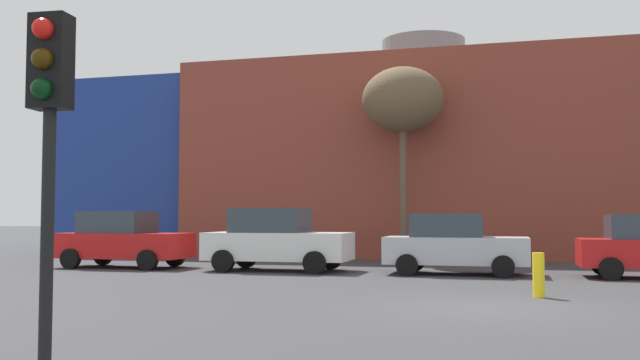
{
  "coord_description": "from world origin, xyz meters",
  "views": [
    {
      "loc": [
        0.17,
        -12.96,
        1.63
      ],
      "look_at": [
        -4.94,
        6.38,
        2.73
      ],
      "focal_mm": 38.6,
      "sensor_mm": 36.0,
      "label": 1
    }
  ],
  "objects_px": {
    "parked_car_0": "(122,240)",
    "bare_tree_0": "(403,101)",
    "traffic_light_near_left": "(48,112)",
    "bollard_yellow_0": "(539,275)",
    "parked_car_1": "(276,240)",
    "parked_car_2": "(454,244)"
  },
  "relations": [
    {
      "from": "parked_car_1",
      "to": "bare_tree_0",
      "type": "relative_size",
      "value": 0.61
    },
    {
      "from": "traffic_light_near_left",
      "to": "bollard_yellow_0",
      "type": "xyz_separation_m",
      "value": [
        4.8,
        9.31,
        -2.16
      ]
    },
    {
      "from": "traffic_light_near_left",
      "to": "bare_tree_0",
      "type": "height_order",
      "value": "bare_tree_0"
    },
    {
      "from": "parked_car_2",
      "to": "bare_tree_0",
      "type": "relative_size",
      "value": 0.56
    },
    {
      "from": "parked_car_2",
      "to": "traffic_light_near_left",
      "type": "xyz_separation_m",
      "value": [
        -2.74,
        -14.61,
        1.74
      ]
    },
    {
      "from": "parked_car_1",
      "to": "bollard_yellow_0",
      "type": "height_order",
      "value": "parked_car_1"
    },
    {
      "from": "traffic_light_near_left",
      "to": "bollard_yellow_0",
      "type": "distance_m",
      "value": 10.69
    },
    {
      "from": "traffic_light_near_left",
      "to": "parked_car_1",
      "type": "bearing_deg",
      "value": -173.88
    },
    {
      "from": "parked_car_0",
      "to": "traffic_light_near_left",
      "type": "relative_size",
      "value": 1.19
    },
    {
      "from": "bare_tree_0",
      "to": "parked_car_2",
      "type": "bearing_deg",
      "value": -66.87
    },
    {
      "from": "parked_car_0",
      "to": "bollard_yellow_0",
      "type": "height_order",
      "value": "parked_car_0"
    },
    {
      "from": "parked_car_0",
      "to": "bollard_yellow_0",
      "type": "bearing_deg",
      "value": -22.63
    },
    {
      "from": "parked_car_2",
      "to": "bare_tree_0",
      "type": "distance_m",
      "value": 7.41
    },
    {
      "from": "parked_car_1",
      "to": "traffic_light_near_left",
      "type": "distance_m",
      "value": 14.93
    },
    {
      "from": "parked_car_0",
      "to": "parked_car_1",
      "type": "distance_m",
      "value": 5.29
    },
    {
      "from": "parked_car_1",
      "to": "parked_car_2",
      "type": "bearing_deg",
      "value": 0.0
    },
    {
      "from": "traffic_light_near_left",
      "to": "parked_car_0",
      "type": "bearing_deg",
      "value": -155.62
    },
    {
      "from": "parked_car_1",
      "to": "bare_tree_0",
      "type": "distance_m",
      "value": 7.75
    },
    {
      "from": "parked_car_1",
      "to": "parked_car_2",
      "type": "xyz_separation_m",
      "value": [
        5.37,
        0.0,
        -0.08
      ]
    },
    {
      "from": "parked_car_0",
      "to": "bare_tree_0",
      "type": "height_order",
      "value": "bare_tree_0"
    },
    {
      "from": "parked_car_2",
      "to": "bare_tree_0",
      "type": "bearing_deg",
      "value": 113.13
    },
    {
      "from": "parked_car_0",
      "to": "traffic_light_near_left",
      "type": "bearing_deg",
      "value": -61.55
    }
  ]
}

